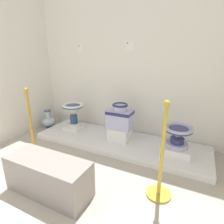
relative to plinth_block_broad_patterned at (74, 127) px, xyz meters
The scene contains 14 objects.
wall_back 1.76m from the plinth_block_broad_patterned, 23.41° to the left, with size 3.79×0.06×3.10m, color white.
display_platform 0.95m from the plinth_block_broad_patterned, ahead, with size 2.82×0.85×0.09m, color white.
plinth_block_broad_patterned is the anchor object (origin of this frame).
antique_toilet_broad_patterned 0.33m from the plinth_block_broad_patterned, 126.87° to the right, with size 0.39×0.39×0.42m.
plinth_block_central_ornate 0.97m from the plinth_block_broad_patterned, ahead, with size 0.33×0.28×0.21m, color white.
antique_toilet_central_ornate 1.04m from the plinth_block_broad_patterned, ahead, with size 0.40×0.27×0.41m.
plinth_block_squat_floral 1.87m from the plinth_block_broad_patterned, ahead, with size 0.39×0.34×0.12m, color white.
antique_toilet_squat_floral 1.89m from the plinth_block_broad_patterned, ahead, with size 0.39×0.39×0.30m.
info_placard_first 1.48m from the plinth_block_broad_patterned, 94.19° to the left, with size 0.11×0.01×0.16m.
info_placard_second 1.77m from the plinth_block_broad_patterned, 21.73° to the left, with size 0.14×0.01×0.15m.
decorative_vase_companion 0.65m from the plinth_block_broad_patterned, behind, with size 0.25×0.25×0.37m.
stanchion_post_near_left 0.91m from the plinth_block_broad_patterned, 95.11° to the right, with size 0.24×0.24×1.01m.
stanchion_post_near_right 2.03m from the plinth_block_broad_patterned, 27.02° to the right, with size 0.26×0.26×1.05m.
museum_bench 1.57m from the plinth_block_broad_patterned, 62.50° to the right, with size 0.94×0.36×0.40m, color gray.
Camera 1 is at (2.89, 0.20, 1.43)m, focal length 29.04 mm.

